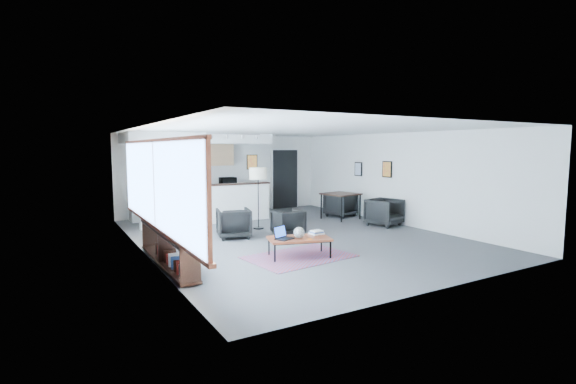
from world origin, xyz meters
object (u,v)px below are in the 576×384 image
microwave (228,181)px  armchair_right (288,221)px  dining_table (341,195)px  dining_chair_near (384,213)px  armchair_left (234,222)px  floor_lamp (258,176)px  coffee_table (299,239)px  dining_chair_far (340,205)px  ceramic_pot (299,233)px  laptop (282,235)px  book_stack (317,232)px

microwave → armchair_right: bearing=-94.3°
dining_table → dining_chair_near: 1.61m
armchair_left → floor_lamp: bearing=-130.3°
dining_chair_near → dining_table: bearing=89.5°
coffee_table → armchair_right: bearing=81.7°
dining_chair_far → floor_lamp: bearing=-8.1°
armchair_left → dining_chair_near: (4.27, -0.65, -0.04)m
dining_chair_far → microwave: microwave is taller
dining_table → ceramic_pot: bearing=-137.1°
laptop → ceramic_pot: 0.34m
laptop → armchair_right: bearing=35.5°
book_stack → microwave: size_ratio=0.55×
dining_chair_far → microwave: (-2.89, 2.30, 0.75)m
dining_chair_far → microwave: bearing=-56.5°
dining_chair_near → microwave: size_ratio=1.41×
armchair_left → dining_chair_far: bearing=-148.9°
laptop → book_stack: laptop is taller
laptop → armchair_right: size_ratio=0.61×
laptop → dining_table: (3.81, 3.14, 0.26)m
ceramic_pot → dining_table: bearing=42.9°
laptop → book_stack: size_ratio=1.53×
coffee_table → ceramic_pot: ceramic_pot is taller
coffee_table → armchair_right: 2.16m
dining_table → laptop: bearing=-140.5°
laptop → dining_chair_far: dining_chair_far is taller
coffee_table → book_stack: size_ratio=4.85×
coffee_table → laptop: size_ratio=3.17×
floor_lamp → dining_chair_far: (3.16, 0.54, -1.09)m
ceramic_pot → armchair_right: bearing=65.6°
armchair_left → dining_chair_near: 4.32m
dining_chair_far → microwave: 3.77m
armchair_left → dining_table: 4.00m
laptop → floor_lamp: size_ratio=0.26×
floor_lamp → dining_chair_far: bearing=9.8°
floor_lamp → dining_chair_near: floor_lamp is taller
ceramic_pot → floor_lamp: floor_lamp is taller
armchair_right → dining_table: 2.89m
ceramic_pot → book_stack: 0.53m
coffee_table → armchair_right: size_ratio=1.92×
floor_lamp → dining_chair_near: (3.24, -1.39, -1.08)m
coffee_table → dining_chair_near: 4.19m
book_stack → dining_table: dining_table is taller
coffee_table → book_stack: (0.48, 0.09, 0.07)m
armchair_right → dining_table: dining_table is taller
dining_chair_near → laptop: bearing=-173.1°
book_stack → dining_chair_far: bearing=47.0°
floor_lamp → dining_chair_far: floor_lamp is taller
armchair_left → dining_table: size_ratio=0.72×
ceramic_pot → dining_table: (3.49, 3.25, 0.22)m
laptop → ceramic_pot: bearing=-40.2°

